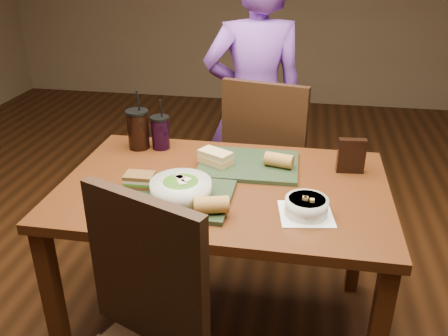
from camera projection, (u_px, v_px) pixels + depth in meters
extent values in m
plane|color=#381C0B|center=(224.00, 325.00, 2.22)|extent=(6.00, 6.00, 0.00)
cube|color=#4D250F|center=(55.00, 306.00, 1.83)|extent=(0.06, 0.06, 0.71)
cube|color=#4D250F|center=(124.00, 209.00, 2.50)|extent=(0.06, 0.06, 0.71)
cube|color=#4D250F|center=(358.00, 230.00, 2.31)|extent=(0.06, 0.06, 0.71)
cube|color=#4D250F|center=(224.00, 188.00, 1.91)|extent=(1.30, 0.85, 0.04)
cube|color=black|center=(147.00, 271.00, 1.42)|extent=(0.41, 0.20, 0.51)
cube|color=black|center=(265.00, 167.00, 2.69)|extent=(0.52, 0.52, 0.04)
cube|color=black|center=(263.00, 133.00, 2.39)|extent=(0.44, 0.14, 0.52)
cube|color=black|center=(227.00, 218.00, 2.66)|extent=(0.04, 0.04, 0.45)
cube|color=black|center=(294.00, 224.00, 2.60)|extent=(0.04, 0.04, 0.45)
cube|color=black|center=(237.00, 187.00, 2.99)|extent=(0.04, 0.04, 0.45)
cube|color=black|center=(297.00, 192.00, 2.93)|extent=(0.04, 0.04, 0.45)
imported|color=#6F399E|center=(254.00, 105.00, 2.69)|extent=(0.66, 0.52, 1.57)
cube|color=#21301B|center=(175.00, 197.00, 1.78)|extent=(0.42, 0.32, 0.02)
cube|color=#21301B|center=(249.00, 165.00, 2.04)|extent=(0.43, 0.33, 0.02)
cylinder|color=silver|center=(181.00, 189.00, 1.75)|extent=(0.23, 0.23, 0.07)
ellipsoid|color=#427219|center=(181.00, 186.00, 1.74)|extent=(0.19, 0.19, 0.06)
cube|color=beige|center=(179.00, 177.00, 1.75)|extent=(0.05, 0.04, 0.01)
cube|color=beige|center=(182.00, 183.00, 1.71)|extent=(0.04, 0.05, 0.01)
cube|color=beige|center=(180.00, 178.00, 1.75)|extent=(0.04, 0.05, 0.01)
cube|color=beige|center=(186.00, 180.00, 1.73)|extent=(0.04, 0.05, 0.01)
cube|color=white|center=(306.00, 214.00, 1.68)|extent=(0.21, 0.21, 0.00)
cylinder|color=silver|center=(307.00, 206.00, 1.67)|extent=(0.15, 0.15, 0.06)
cylinder|color=black|center=(307.00, 200.00, 1.66)|extent=(0.13, 0.13, 0.01)
cube|color=#B28947|center=(305.00, 198.00, 1.65)|extent=(0.02, 0.02, 0.01)
cube|color=#B28947|center=(306.00, 198.00, 1.65)|extent=(0.02, 0.02, 0.01)
cube|color=#B28947|center=(312.00, 201.00, 1.64)|extent=(0.02, 0.02, 0.01)
cube|color=#593819|center=(140.00, 184.00, 1.84)|extent=(0.11, 0.08, 0.02)
cube|color=#3F721E|center=(140.00, 181.00, 1.83)|extent=(0.11, 0.08, 0.01)
cube|color=beige|center=(140.00, 179.00, 1.83)|extent=(0.11, 0.08, 0.01)
cube|color=#593819|center=(139.00, 176.00, 1.82)|extent=(0.11, 0.08, 0.02)
cube|color=tan|center=(215.00, 161.00, 2.03)|extent=(0.16, 0.13, 0.02)
cube|color=orange|center=(215.00, 158.00, 2.02)|extent=(0.16, 0.13, 0.01)
cube|color=beige|center=(215.00, 157.00, 2.02)|extent=(0.16, 0.13, 0.01)
cube|color=tan|center=(215.00, 153.00, 2.01)|extent=(0.16, 0.13, 0.02)
cylinder|color=#AD7533|center=(211.00, 205.00, 1.65)|extent=(0.13, 0.09, 0.06)
cylinder|color=#AD7533|center=(279.00, 160.00, 1.99)|extent=(0.13, 0.08, 0.06)
cylinder|color=black|center=(138.00, 131.00, 2.19)|extent=(0.10, 0.10, 0.17)
cylinder|color=black|center=(137.00, 112.00, 2.15)|extent=(0.10, 0.10, 0.01)
cylinder|color=black|center=(138.00, 101.00, 2.13)|extent=(0.01, 0.03, 0.11)
cylinder|color=black|center=(160.00, 134.00, 2.20)|extent=(0.08, 0.08, 0.15)
cylinder|color=black|center=(160.00, 118.00, 2.16)|extent=(0.09, 0.09, 0.01)
cylinder|color=black|center=(161.00, 109.00, 2.14)|extent=(0.01, 0.02, 0.09)
cube|color=black|center=(351.00, 156.00, 1.96)|extent=(0.12, 0.05, 0.15)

